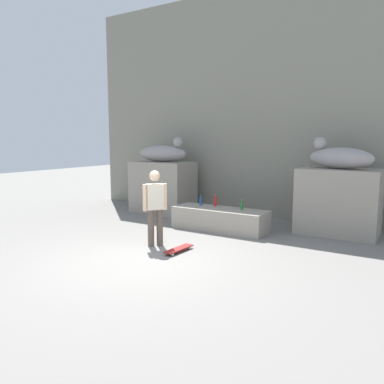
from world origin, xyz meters
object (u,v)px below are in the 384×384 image
object	(u,v)px
statue_reclining_left	(164,153)
statue_reclining_right	(339,157)
bottle_red	(215,201)
bottle_blue	(201,201)
bottle_green	(242,206)
skater	(155,205)
skateboard	(179,249)

from	to	relation	value
statue_reclining_left	statue_reclining_right	world-z (taller)	same
statue_reclining_right	bottle_red	xyz separation A→B (m)	(-2.91, -0.92, -1.22)
bottle_blue	bottle_green	bearing A→B (deg)	0.16
statue_reclining_left	skater	xyz separation A→B (m)	(2.15, -3.26, -0.98)
skater	statue_reclining_right	bearing A→B (deg)	173.43
statue_reclining_right	skateboard	size ratio (longest dim) A/B	2.08
statue_reclining_left	bottle_blue	distance (m)	2.54
skater	bottle_green	size ratio (longest dim) A/B	6.38
statue_reclining_right	bottle_red	size ratio (longest dim) A/B	5.41
statue_reclining_left	skater	world-z (taller)	statue_reclining_left
skater	skateboard	world-z (taller)	skater
skateboard	bottle_red	bearing A→B (deg)	-166.07
bottle_green	bottle_red	distance (m)	0.82
bottle_blue	statue_reclining_right	bearing A→B (deg)	17.09
skater	skateboard	size ratio (longest dim) A/B	2.06
statue_reclining_right	bottle_green	size ratio (longest dim) A/B	6.44
bottle_green	bottle_blue	bearing A→B (deg)	-179.84
skater	bottle_blue	bearing A→B (deg)	-138.23
statue_reclining_left	statue_reclining_right	distance (m)	5.28
skateboard	bottle_red	xyz separation A→B (m)	(-0.47, 2.44, 0.62)
skateboard	bottle_green	world-z (taller)	bottle_green
skater	bottle_blue	distance (m)	2.27
statue_reclining_left	skateboard	world-z (taller)	statue_reclining_left
skateboard	statue_reclining_left	bearing A→B (deg)	-136.79
skater	bottle_red	distance (m)	2.36
bottle_blue	bottle_green	xyz separation A→B (m)	(1.21, 0.00, -0.01)
bottle_green	statue_reclining_left	bearing A→B (deg)	162.39
bottle_blue	bottle_green	size ratio (longest dim) A/B	1.08
statue_reclining_right	bottle_blue	size ratio (longest dim) A/B	5.94
skateboard	bottle_red	size ratio (longest dim) A/B	2.60
bottle_blue	bottle_red	world-z (taller)	bottle_red
bottle_red	skater	bearing A→B (deg)	-95.30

